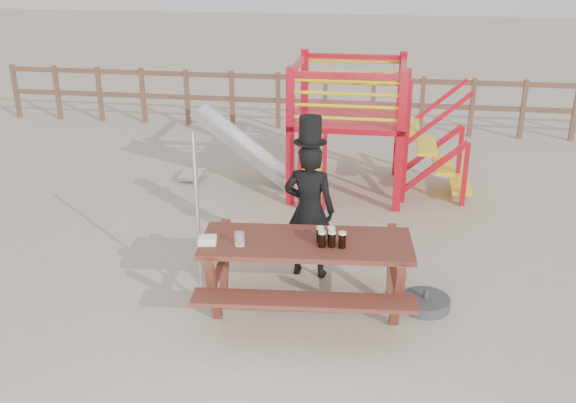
% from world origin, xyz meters
% --- Properties ---
extents(ground, '(60.00, 60.00, 0.00)m').
position_xyz_m(ground, '(0.00, 0.00, 0.00)').
color(ground, tan).
rests_on(ground, ground).
extents(back_fence, '(15.09, 0.09, 1.20)m').
position_xyz_m(back_fence, '(0.00, 7.00, 0.74)').
color(back_fence, brown).
rests_on(back_fence, ground).
extents(playground_fort, '(4.71, 1.84, 2.10)m').
position_xyz_m(playground_fort, '(0.12, 3.58, 1.07)').
color(playground_fort, red).
rests_on(playground_fort, ground).
extents(picnic_table, '(2.33, 1.71, 0.85)m').
position_xyz_m(picnic_table, '(0.03, -0.21, 0.54)').
color(picnic_table, maroon).
rests_on(picnic_table, ground).
extents(man_with_hat, '(0.64, 0.45, 1.96)m').
position_xyz_m(man_with_hat, '(-0.05, 0.64, 0.88)').
color(man_with_hat, black).
rests_on(man_with_hat, ground).
extents(metal_pole, '(0.04, 0.04, 1.98)m').
position_xyz_m(metal_pole, '(-1.14, -0.21, 0.99)').
color(metal_pole, '#B2B2B7').
rests_on(metal_pole, ground).
extents(parasol_base, '(0.53, 0.53, 0.23)m').
position_xyz_m(parasol_base, '(1.32, 0.06, 0.06)').
color(parasol_base, '#3A3B40').
rests_on(parasol_base, ground).
extents(paper_bag, '(0.20, 0.17, 0.08)m').
position_xyz_m(paper_bag, '(-0.98, -0.44, 0.89)').
color(paper_bag, white).
rests_on(paper_bag, picnic_table).
extents(stout_pints, '(0.32, 0.20, 0.17)m').
position_xyz_m(stout_pints, '(0.27, -0.27, 0.94)').
color(stout_pints, black).
rests_on(stout_pints, picnic_table).
extents(empty_glasses, '(0.11, 0.08, 0.15)m').
position_xyz_m(empty_glasses, '(-0.64, -0.42, 0.92)').
color(empty_glasses, silver).
rests_on(empty_glasses, picnic_table).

